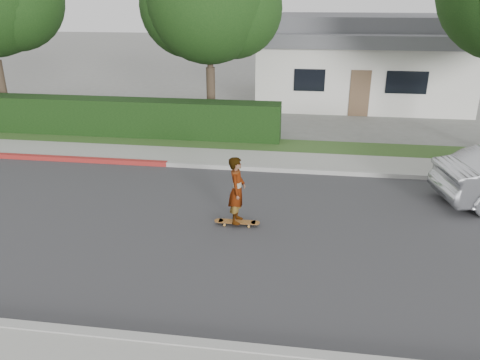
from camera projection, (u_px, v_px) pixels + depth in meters
The scene contains 10 objects.
ground at pixel (82, 219), 11.71m from camera, with size 120.00×120.00×0.00m, color slate.
road at pixel (82, 219), 11.71m from camera, with size 60.00×8.00×0.01m, color #2D2D30.
curb_far at pixel (138, 163), 15.46m from camera, with size 60.00×0.20×0.15m, color #9E9E99.
sidewalk_far at pixel (147, 154), 16.29m from camera, with size 60.00×1.60×0.12m, color gray.
planting_strip at pixel (161, 141), 17.77m from camera, with size 60.00×1.60×0.10m, color #2D4C1E.
hedge at pixel (91, 117), 18.46m from camera, with size 15.00×1.00×1.50m, color black.
tree_center at pixel (210, 4), 18.16m from camera, with size 5.66×4.84×7.44m.
house at pixel (358, 59), 24.59m from camera, with size 10.60×8.60×4.30m.
skateboard at pixel (237, 222), 11.37m from camera, with size 1.12×0.24×0.10m.
skateboarder at pixel (237, 190), 11.06m from camera, with size 0.60×0.39×1.65m, color white.
Camera 1 is at (5.43, -9.85, 5.24)m, focal length 35.00 mm.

